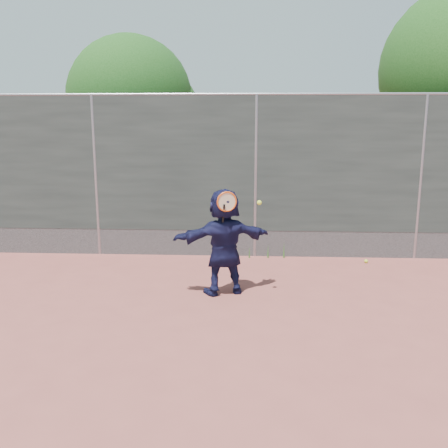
{
  "coord_description": "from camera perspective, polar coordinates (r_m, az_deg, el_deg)",
  "views": [
    {
      "loc": [
        -0.12,
        -5.71,
        2.6
      ],
      "look_at": [
        -0.48,
        1.43,
        1.06
      ],
      "focal_mm": 40.0,
      "sensor_mm": 36.0,
      "label": 1
    }
  ],
  "objects": [
    {
      "name": "player",
      "position": [
        7.38,
        -0.0,
        -2.02
      ],
      "size": [
        1.55,
        0.93,
        1.59
      ],
      "primitive_type": "imported",
      "rotation": [
        0.0,
        0.0,
        3.47
      ],
      "color": "#151639",
      "rests_on": "ground"
    },
    {
      "name": "tree_left",
      "position": [
        12.57,
        -9.92,
        13.5
      ],
      "size": [
        3.15,
        3.0,
        4.53
      ],
      "color": "#382314",
      "rests_on": "ground"
    },
    {
      "name": "ball_ground",
      "position": [
        9.45,
        15.93,
        -4.1
      ],
      "size": [
        0.07,
        0.07,
        0.07
      ],
      "primitive_type": "sphere",
      "color": "#DDF837",
      "rests_on": "ground"
    },
    {
      "name": "swing_action",
      "position": [
        7.06,
        0.68,
        2.42
      ],
      "size": [
        0.64,
        0.14,
        0.51
      ],
      "color": "#E65415",
      "rests_on": "ground"
    },
    {
      "name": "fence",
      "position": [
        9.27,
        3.64,
        5.8
      ],
      "size": [
        20.0,
        0.06,
        3.03
      ],
      "color": "#38423D",
      "rests_on": "ground"
    },
    {
      "name": "ground",
      "position": [
        6.28,
        3.82,
        -12.37
      ],
      "size": [
        80.0,
        80.0,
        0.0
      ],
      "primitive_type": "plane",
      "color": "#9E4C42",
      "rests_on": "ground"
    },
    {
      "name": "weed_clump",
      "position": [
        9.43,
        5.32,
        -3.08
      ],
      "size": [
        0.68,
        0.07,
        0.3
      ],
      "color": "#387226",
      "rests_on": "ground"
    }
  ]
}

